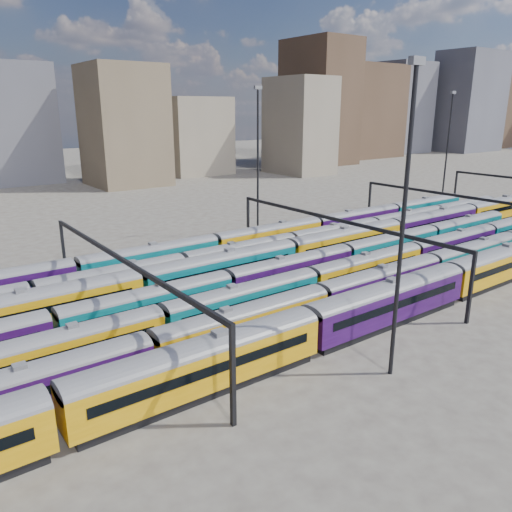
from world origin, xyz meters
TOP-DOWN VIEW (x-y plane):
  - ground at (0.00, 0.00)m, footprint 500.00×500.00m
  - rake_0 at (-8.28, -15.00)m, footprint 135.00×3.29m
  - rake_1 at (-2.00, -10.00)m, footprint 117.45×2.87m
  - rake_2 at (10.98, -5.00)m, footprint 135.55×2.83m
  - rake_3 at (2.47, 0.00)m, footprint 97.48×2.86m
  - rake_4 at (-4.79, 5.00)m, footprint 155.65×3.25m
  - rake_5 at (1.62, 10.00)m, footprint 130.50×2.73m
  - rake_6 at (0.35, 15.00)m, footprint 122.23×2.98m
  - gantry_1 at (-20.00, 0.00)m, footprint 0.35×40.35m
  - gantry_2 at (10.00, 0.00)m, footprint 0.35×40.35m
  - gantry_3 at (40.00, 0.00)m, footprint 0.35×40.35m
  - mast_2 at (-5.00, -22.00)m, footprint 1.40×0.50m
  - mast_3 at (15.00, 24.00)m, footprint 1.40×0.50m
  - mast_5 at (65.00, 20.00)m, footprint 1.40×0.50m
  - skyline at (104.75, 105.73)m, footprint 399.22×60.48m

SIDE VIEW (x-z plane):
  - ground at x=0.00m, z-range 0.00..0.00m
  - rake_5 at x=1.62m, z-range 0.11..4.69m
  - rake_2 at x=10.98m, z-range 0.12..4.88m
  - rake_3 at x=2.47m, z-range 0.12..4.92m
  - rake_1 at x=-2.00m, z-range 0.12..4.94m
  - rake_6 at x=0.35m, z-range 0.13..5.14m
  - rake_4 at x=-4.79m, z-range 0.14..5.62m
  - rake_0 at x=-8.28m, z-range 0.14..5.69m
  - gantry_1 at x=-20.00m, z-range 2.78..10.80m
  - gantry_2 at x=10.00m, z-range 2.78..10.80m
  - gantry_3 at x=40.00m, z-range 2.78..10.80m
  - mast_2 at x=-5.00m, z-range 1.17..26.77m
  - mast_3 at x=15.00m, z-range 1.17..26.77m
  - mast_5 at x=65.00m, z-range 1.17..26.77m
  - skyline at x=104.75m, z-range -4.18..45.85m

